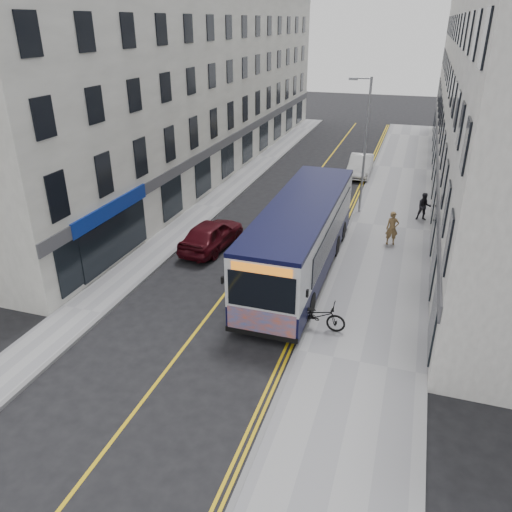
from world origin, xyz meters
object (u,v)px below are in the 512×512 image
Objects in this scene: streetlamp at (364,142)px; car_maroon at (212,234)px; car_white at (360,165)px; pedestrian_far at (424,207)px; bicycle at (318,315)px; pedestrian_near at (392,228)px; city_bus at (301,236)px.

streetlamp reaches higher than car_maroon.
streetlamp is at bearing -84.39° from car_white.
streetlamp is 4.87× the size of pedestrian_far.
streetlamp is 1.72× the size of car_white.
bicycle is 0.47× the size of car_maroon.
car_white reaches higher than bicycle.
car_white is at bearing 3.62° from bicycle.
pedestrian_near reaches higher than car_white.
bicycle is 1.20× the size of pedestrian_near.
pedestrian_near is 13.37m from car_white.
bicycle is 22.02m from car_white.
car_maroon reaches higher than bicycle.
city_bus is 6.00m from pedestrian_near.
car_white is at bearing -103.38° from car_maroon.
streetlamp is at bearing -124.60° from car_maroon.
car_maroon is at bearing -172.11° from pedestrian_near.
car_white is 17.04m from car_maroon.
bicycle is (0.23, -13.61, -3.70)m from streetlamp.
car_maroon is at bearing -110.18° from car_white.
car_white is at bearing 88.18° from city_bus.
pedestrian_far is at bearing -14.73° from bicycle.
car_maroon is (-5.60, -16.09, 0.02)m from car_white.
bicycle is 9.00m from car_maroon.
pedestrian_near is at bearing -119.55° from pedestrian_far.
car_maroon is at bearing -130.40° from streetlamp.
car_white is at bearing 96.60° from streetlamp.
pedestrian_near is 0.38× the size of car_white.
streetlamp is 3.73× the size of bicycle.
pedestrian_far is 9.99m from car_white.
bicycle is 1.30× the size of pedestrian_far.
pedestrian_near is 4.47m from pedestrian_far.
city_bus is 2.65× the size of car_maroon.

